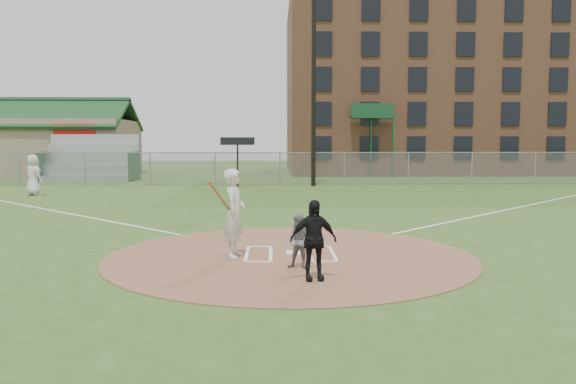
{
  "coord_description": "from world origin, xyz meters",
  "views": [
    {
      "loc": [
        -0.37,
        -12.72,
        2.59
      ],
      "look_at": [
        0.0,
        2.0,
        1.3
      ],
      "focal_mm": 35.0,
      "sensor_mm": 36.0,
      "label": 1
    }
  ],
  "objects_px": {
    "home_plate": "(295,253)",
    "ondeck_player": "(33,175)",
    "catcher": "(300,241)",
    "umpire": "(313,240)",
    "batter_at_plate": "(235,213)"
  },
  "relations": [
    {
      "from": "ondeck_player",
      "to": "umpire",
      "type": "bearing_deg",
      "value": 157.81
    },
    {
      "from": "catcher",
      "to": "umpire",
      "type": "xyz_separation_m",
      "value": [
        0.21,
        -0.99,
        0.2
      ]
    },
    {
      "from": "catcher",
      "to": "batter_at_plate",
      "type": "distance_m",
      "value": 1.91
    },
    {
      "from": "home_plate",
      "to": "ondeck_player",
      "type": "relative_size",
      "value": 0.22
    },
    {
      "from": "batter_at_plate",
      "to": "catcher",
      "type": "bearing_deg",
      "value": -40.32
    },
    {
      "from": "catcher",
      "to": "ondeck_player",
      "type": "height_order",
      "value": "ondeck_player"
    },
    {
      "from": "catcher",
      "to": "ondeck_player",
      "type": "bearing_deg",
      "value": 146.36
    },
    {
      "from": "umpire",
      "to": "batter_at_plate",
      "type": "relative_size",
      "value": 0.76
    },
    {
      "from": "home_plate",
      "to": "batter_at_plate",
      "type": "distance_m",
      "value": 1.74
    },
    {
      "from": "home_plate",
      "to": "umpire",
      "type": "bearing_deg",
      "value": -84.72
    },
    {
      "from": "umpire",
      "to": "catcher",
      "type": "bearing_deg",
      "value": 93.22
    },
    {
      "from": "home_plate",
      "to": "umpire",
      "type": "distance_m",
      "value": 2.68
    },
    {
      "from": "home_plate",
      "to": "catcher",
      "type": "xyz_separation_m",
      "value": [
        0.03,
        -1.57,
        0.54
      ]
    },
    {
      "from": "catcher",
      "to": "ondeck_player",
      "type": "distance_m",
      "value": 20.83
    },
    {
      "from": "umpire",
      "to": "batter_at_plate",
      "type": "bearing_deg",
      "value": 117.91
    }
  ]
}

